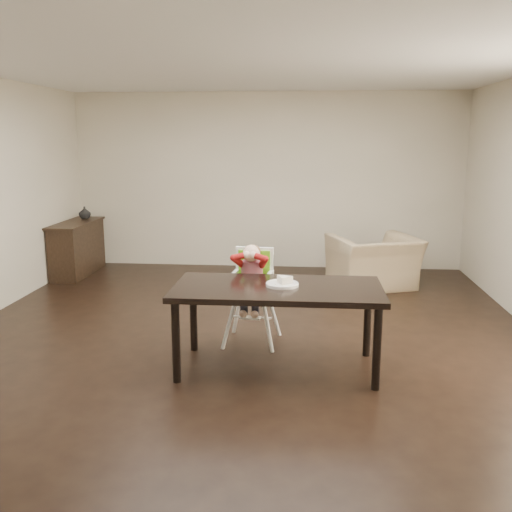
{
  "coord_description": "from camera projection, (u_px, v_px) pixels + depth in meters",
  "views": [
    {
      "loc": [
        0.61,
        -5.37,
        2.01
      ],
      "look_at": [
        0.14,
        -0.06,
        0.9
      ],
      "focal_mm": 40.0,
      "sensor_mm": 36.0,
      "label": 1
    }
  ],
  "objects": [
    {
      "name": "armchair",
      "position": [
        374.0,
        253.0,
        7.71
      ],
      "size": [
        1.26,
        1.03,
        0.94
      ],
      "primitive_type": "imported",
      "rotation": [
        0.0,
        0.0,
        3.49
      ],
      "color": "tan",
      "rests_on": "ground"
    },
    {
      "name": "high_chair",
      "position": [
        252.0,
        273.0,
        5.6
      ],
      "size": [
        0.45,
        0.45,
        0.99
      ],
      "rotation": [
        0.0,
        0.0,
        -0.1
      ],
      "color": "white",
      "rests_on": "ground"
    },
    {
      "name": "ground",
      "position": [
        243.0,
        343.0,
        5.69
      ],
      "size": [
        7.0,
        7.0,
        0.0
      ],
      "primitive_type": "plane",
      "color": "black",
      "rests_on": "ground"
    },
    {
      "name": "vase",
      "position": [
        85.0,
        213.0,
        8.74
      ],
      "size": [
        0.22,
        0.22,
        0.18
      ],
      "primitive_type": "imported",
      "rotation": [
        0.0,
        0.0,
        -0.23
      ],
      "color": "#99999E",
      "rests_on": "sideboard"
    },
    {
      "name": "plate",
      "position": [
        283.0,
        283.0,
        4.93
      ],
      "size": [
        0.37,
        0.37,
        0.08
      ],
      "rotation": [
        0.0,
        0.0,
        0.39
      ],
      "color": "white",
      "rests_on": "dining_table"
    },
    {
      "name": "dining_table",
      "position": [
        278.0,
        295.0,
        4.93
      ],
      "size": [
        1.8,
        0.9,
        0.75
      ],
      "color": "black",
      "rests_on": "ground"
    },
    {
      "name": "room_walls",
      "position": [
        242.0,
        154.0,
        5.32
      ],
      "size": [
        6.02,
        7.02,
        2.71
      ],
      "color": "beige",
      "rests_on": "ground"
    },
    {
      "name": "sideboard",
      "position": [
        77.0,
        248.0,
        8.49
      ],
      "size": [
        0.44,
        1.26,
        0.79
      ],
      "color": "black",
      "rests_on": "ground"
    }
  ]
}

